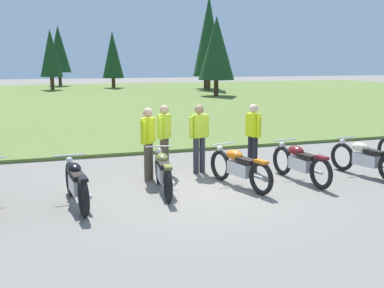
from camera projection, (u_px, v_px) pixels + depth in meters
name	position (u px, v px, depth m)	size (l,w,h in m)	color
ground_plane	(201.00, 191.00, 9.53)	(140.00, 140.00, 0.00)	slate
grass_moorland	(83.00, 98.00, 33.83)	(80.00, 44.00, 0.10)	#5B7033
forest_treeline	(5.00, 39.00, 34.62)	(37.35, 28.17, 8.76)	#47331E
motorcycle_black	(76.00, 183.00, 8.48)	(0.62, 2.10, 0.88)	black
motorcycle_olive	(163.00, 171.00, 9.39)	(0.62, 2.10, 0.88)	black
motorcycle_orange	(239.00, 167.00, 9.76)	(0.76, 2.06, 0.88)	black
motorcycle_maroon	(300.00, 162.00, 10.22)	(0.62, 2.10, 0.88)	black
motorcycle_cream	(365.00, 158.00, 10.67)	(0.72, 2.08, 0.88)	black
rider_checking_bike	(148.00, 140.00, 10.21)	(0.39, 0.46, 1.67)	#4C4233
rider_in_hivis_vest	(164.00, 135.00, 10.86)	(0.40, 0.45, 1.67)	#4C4233
rider_with_back_turned	(199.00, 135.00, 10.91)	(0.54, 0.30, 1.67)	#2D2D38
rider_near_row_end	(253.00, 133.00, 11.09)	(0.27, 0.54, 1.67)	black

